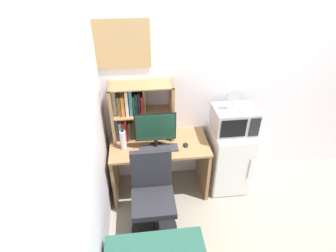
{
  "coord_description": "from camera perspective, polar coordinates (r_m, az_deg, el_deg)",
  "views": [
    {
      "loc": [
        -1.18,
        -2.83,
        2.61
      ],
      "look_at": [
        -0.88,
        -0.33,
        0.99
      ],
      "focal_mm": 28.85,
      "sensor_mm": 36.0,
      "label": 1
    }
  ],
  "objects": [
    {
      "name": "microwave",
      "position": [
        3.2,
        13.79,
        1.33
      ],
      "size": [
        0.48,
        0.38,
        0.29
      ],
      "color": "#ADADB2",
      "rests_on": "mini_fridge"
    },
    {
      "name": "desk_chair",
      "position": [
        2.95,
        -3.21,
        -15.29
      ],
      "size": [
        0.51,
        0.51,
        0.96
      ],
      "color": "black",
      "rests_on": "ground_plane"
    },
    {
      "name": "wall_back",
      "position": [
        3.51,
        20.74,
        8.75
      ],
      "size": [
        6.4,
        0.04,
        2.6
      ],
      "primitive_type": "cube",
      "color": "silver",
      "rests_on": "ground_plane"
    },
    {
      "name": "keyboard",
      "position": [
        3.06,
        -1.88,
        -4.76
      ],
      "size": [
        0.43,
        0.13,
        0.02
      ],
      "primitive_type": "cube",
      "color": "#333338",
      "rests_on": "desk"
    },
    {
      "name": "water_bottle",
      "position": [
        3.04,
        -9.44,
        -2.87
      ],
      "size": [
        0.07,
        0.07,
        0.25
      ],
      "color": "silver",
      "rests_on": "desk"
    },
    {
      "name": "desk_fan",
      "position": [
        3.05,
        13.73,
        5.79
      ],
      "size": [
        0.16,
        0.11,
        0.25
      ],
      "color": "silver",
      "rests_on": "microwave"
    },
    {
      "name": "desk",
      "position": [
        3.3,
        -1.8,
        -6.88
      ],
      "size": [
        1.14,
        0.6,
        0.74
      ],
      "color": "#997047",
      "rests_on": "ground_plane"
    },
    {
      "name": "computer_mouse",
      "position": [
        3.11,
        3.77,
        -4.0
      ],
      "size": [
        0.06,
        0.09,
        0.03
      ],
      "primitive_type": "ellipsoid",
      "color": "black",
      "rests_on": "desk"
    },
    {
      "name": "mini_fridge",
      "position": [
        3.52,
        12.6,
        -6.57
      ],
      "size": [
        0.48,
        0.55,
        0.84
      ],
      "color": "white",
      "rests_on": "ground_plane"
    },
    {
      "name": "hutch_bookshelf",
      "position": [
        3.1,
        -7.23,
        3.41
      ],
      "size": [
        0.7,
        0.29,
        0.68
      ],
      "color": "#997047",
      "rests_on": "desk"
    },
    {
      "name": "wall_left",
      "position": [
        1.85,
        -19.09,
        -14.64
      ],
      "size": [
        0.04,
        4.4,
        2.6
      ],
      "primitive_type": "cube",
      "color": "silver",
      "rests_on": "ground_plane"
    },
    {
      "name": "wall_corkboard",
      "position": [
        2.94,
        -11.73,
        16.56
      ],
      "size": [
        0.78,
        0.02,
        0.5
      ],
      "primitive_type": "cube",
      "color": "tan"
    },
    {
      "name": "monitor",
      "position": [
        2.95,
        -2.65,
        -0.7
      ],
      "size": [
        0.45,
        0.17,
        0.44
      ],
      "color": "black",
      "rests_on": "desk"
    }
  ]
}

